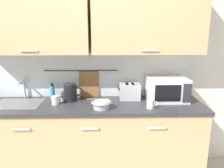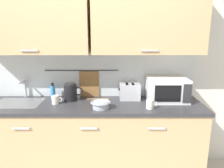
% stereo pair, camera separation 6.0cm
% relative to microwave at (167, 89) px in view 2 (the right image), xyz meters
% --- Properties ---
extents(counter_unit, '(2.53, 0.64, 0.90)m').
position_rel_microwave_xyz_m(counter_unit, '(-0.89, -0.11, -0.58)').
color(counter_unit, tan).
rests_on(counter_unit, ground).
extents(back_wall_assembly, '(3.70, 0.41, 2.50)m').
position_rel_microwave_xyz_m(back_wall_assembly, '(-0.88, 0.12, 0.49)').
color(back_wall_assembly, silver).
rests_on(back_wall_assembly, ground).
extents(sink_faucet, '(0.09, 0.17, 0.22)m').
position_rel_microwave_xyz_m(sink_faucet, '(-1.72, 0.12, 0.01)').
color(sink_faucet, '#B2B5BA').
rests_on(sink_faucet, counter_unit).
extents(microwave, '(0.46, 0.35, 0.27)m').
position_rel_microwave_xyz_m(microwave, '(0.00, 0.00, 0.00)').
color(microwave, white).
rests_on(microwave, counter_unit).
extents(electric_kettle, '(0.23, 0.16, 0.21)m').
position_rel_microwave_xyz_m(electric_kettle, '(-1.13, 0.01, -0.03)').
color(electric_kettle, black).
rests_on(electric_kettle, counter_unit).
extents(dish_soap_bottle, '(0.06, 0.06, 0.20)m').
position_rel_microwave_xyz_m(dish_soap_bottle, '(-1.36, 0.08, -0.05)').
color(dish_soap_bottle, '#3F8CD8').
rests_on(dish_soap_bottle, counter_unit).
extents(mug_near_sink, '(0.12, 0.08, 0.09)m').
position_rel_microwave_xyz_m(mug_near_sink, '(-1.28, -0.12, -0.09)').
color(mug_near_sink, silver).
rests_on(mug_near_sink, counter_unit).
extents(mixing_bowl, '(0.21, 0.21, 0.08)m').
position_rel_microwave_xyz_m(mixing_bowl, '(-0.77, -0.27, -0.09)').
color(mixing_bowl, '#A5ADB7').
rests_on(mixing_bowl, counter_unit).
extents(toaster, '(0.26, 0.17, 0.19)m').
position_rel_microwave_xyz_m(toaster, '(-0.43, 0.05, -0.04)').
color(toaster, '#B7BABF').
rests_on(toaster, counter_unit).
extents(mug_by_kettle, '(0.12, 0.08, 0.09)m').
position_rel_microwave_xyz_m(mug_by_kettle, '(-0.24, -0.27, -0.09)').
color(mug_by_kettle, silver).
rests_on(mug_by_kettle, counter_unit).
extents(wooden_spoon, '(0.28, 0.04, 0.01)m').
position_rel_microwave_xyz_m(wooden_spoon, '(-0.78, 0.04, -0.13)').
color(wooden_spoon, '#9E7042').
rests_on(wooden_spoon, counter_unit).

